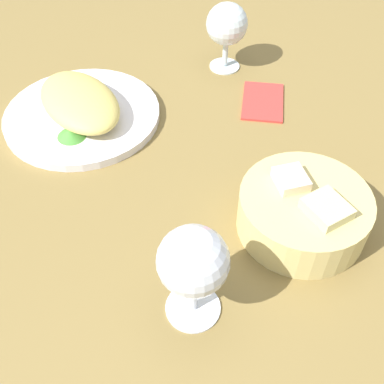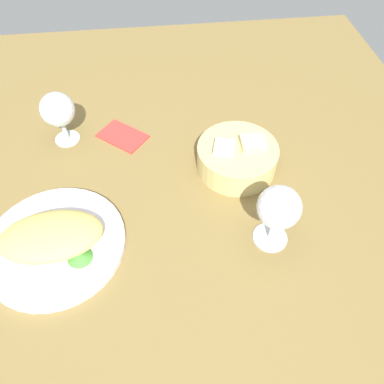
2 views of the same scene
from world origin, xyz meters
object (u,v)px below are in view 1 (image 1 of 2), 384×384
plate (82,115)px  wine_glass_near (193,264)px  bread_basket (304,212)px  wine_glass_far (227,26)px  folded_napkin (263,101)px

plate → wine_glass_near: size_ratio=1.91×
bread_basket → wine_glass_near: bearing=-81.5°
wine_glass_far → folded_napkin: wine_glass_far is taller
bread_basket → folded_napkin: size_ratio=1.56×
bread_basket → wine_glass_far: size_ratio=1.37×
folded_napkin → wine_glass_far: bearing=36.7°
plate → folded_napkin: plate is taller
wine_glass_far → wine_glass_near: bearing=-38.5°
bread_basket → wine_glass_far: (-37.73, 13.47, 5.21)cm
bread_basket → wine_glass_far: 40.40cm
plate → bread_basket: size_ratio=1.51×
plate → wine_glass_near: wine_glass_near is taller
bread_basket → wine_glass_near: wine_glass_near is taller
wine_glass_near → wine_glass_far: size_ratio=1.09×
plate → wine_glass_far: bearing=90.9°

